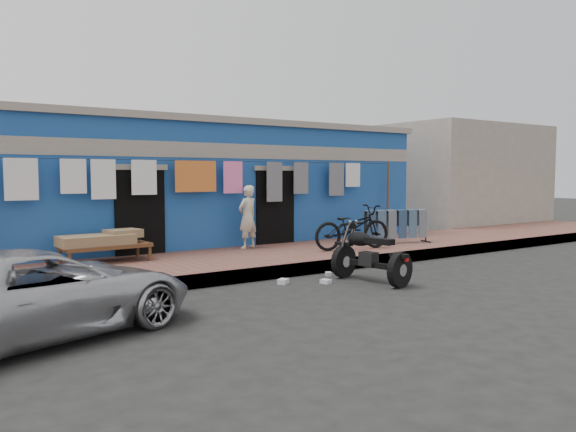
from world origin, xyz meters
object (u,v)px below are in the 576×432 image
object	(u,v)px
car	(37,292)
motorcycle	(371,253)
charpoy	(106,247)
bicycle	(352,222)
jeans_rack	(396,226)
seated_person	(248,217)

from	to	relation	value
car	motorcycle	size ratio (longest dim) A/B	2.32
motorcycle	charpoy	bearing A→B (deg)	128.56
bicycle	jeans_rack	xyz separation A→B (m)	(1.72, 0.31, -0.19)
motorcycle	jeans_rack	world-z (taller)	jeans_rack
motorcycle	charpoy	world-z (taller)	motorcycle
car	jeans_rack	bearing A→B (deg)	-88.84
charpoy	jeans_rack	xyz separation A→B (m)	(7.01, -1.03, 0.14)
bicycle	charpoy	size ratio (longest dim) A/B	1.07
bicycle	charpoy	bearing A→B (deg)	84.41
seated_person	charpoy	distance (m)	3.42
car	jeans_rack	distance (m)	9.44
seated_person	motorcycle	xyz separation A→B (m)	(0.41, -3.79, -0.46)
seated_person	car	bearing A→B (deg)	21.96
car	bicycle	bearing A→B (deg)	-87.11
jeans_rack	bicycle	bearing A→B (deg)	-169.92
car	charpoy	xyz separation A→B (m)	(1.98, 3.90, -0.01)
car	jeans_rack	size ratio (longest dim) A/B	2.17
seated_person	jeans_rack	world-z (taller)	seated_person
bicycle	motorcycle	bearing A→B (deg)	154.85
motorcycle	seated_person	bearing A→B (deg)	88.10
car	seated_person	xyz separation A→B (m)	(5.36, 4.11, 0.43)
seated_person	jeans_rack	bearing A→B (deg)	145.73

